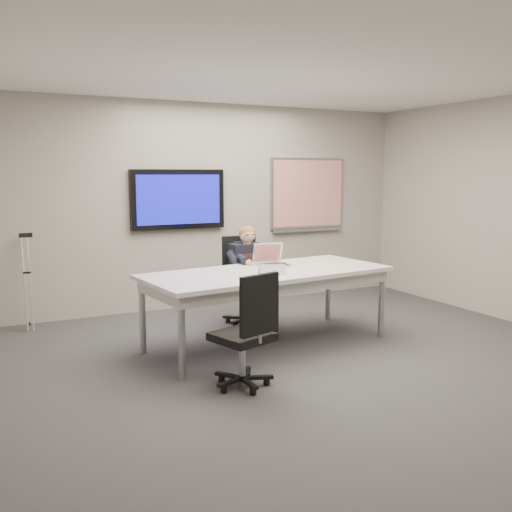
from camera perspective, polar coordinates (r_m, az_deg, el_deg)
name	(u,v)px	position (r m, az deg, el deg)	size (l,w,h in m)	color
floor	(330,367)	(5.63, 7.45, -10.97)	(6.00, 6.00, 0.02)	#39393C
ceiling	(336,65)	(5.40, 8.03, 18.36)	(6.00, 6.00, 0.02)	white
wall_back	(211,206)	(7.99, -4.49, 5.03)	(6.00, 0.02, 2.80)	#A39C94
conference_table	(268,279)	(6.10, 1.16, -2.33)	(2.76, 1.40, 0.82)	white
tv_display	(178,199)	(7.76, -7.79, 5.63)	(1.30, 0.09, 0.80)	black
whiteboard	(308,195)	(8.66, 5.18, 6.14)	(1.25, 0.08, 1.10)	#93969B
office_chair_far	(244,297)	(7.05, -1.20, -4.10)	(0.55, 0.55, 1.08)	black
office_chair_near	(246,352)	(4.98, -1.03, -9.60)	(0.61, 0.61, 1.02)	black
seated_person	(252,288)	(6.81, -0.37, -3.19)	(0.38, 0.66, 1.23)	#202636
crutch	(27,280)	(7.30, -21.92, -2.20)	(0.16, 0.36, 1.19)	#AFB2B7
laptop	(271,260)	(6.43, 1.54, -0.38)	(0.37, 0.36, 0.25)	#BCBCBE
name_tent	(272,269)	(5.85, 1.61, -1.34)	(0.26, 0.07, 0.11)	white
pen	(272,277)	(5.69, 1.58, -2.07)	(0.01, 0.01, 0.14)	black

